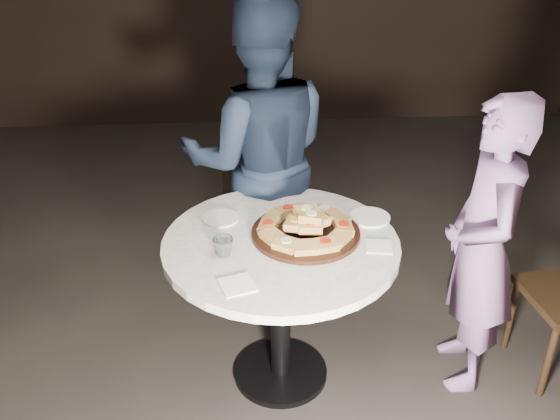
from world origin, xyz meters
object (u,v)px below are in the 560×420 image
diner_navy (259,159)px  table (281,268)px  chair_far (257,176)px  focaccia_pile (307,224)px  serving_board (306,233)px  water_glass (223,247)px  diner_teal (481,248)px

diner_navy → table: bearing=94.6°
chair_far → focaccia_pile: bearing=98.0°
serving_board → chair_far: bearing=99.0°
chair_far → diner_navy: diner_navy is taller
table → water_glass: (-0.25, -0.10, 0.19)m
focaccia_pile → water_glass: bearing=-159.5°
serving_board → focaccia_pile: 0.05m
chair_far → diner_teal: (0.98, -1.22, 0.19)m
table → focaccia_pile: (0.12, 0.04, 0.21)m
chair_far → serving_board: bearing=97.8°
table → diner_teal: diner_teal is taller
focaccia_pile → water_glass: (-0.37, -0.14, -0.02)m
focaccia_pile → diner_teal: 0.81m
table → chair_far: 1.20m
table → diner_navy: 0.75m
serving_board → diner_navy: bearing=105.5°
serving_board → water_glass: (-0.37, -0.14, 0.03)m
focaccia_pile → chair_far: 1.21m
table → water_glass: size_ratio=15.29×
serving_board → diner_teal: bearing=-4.7°
focaccia_pile → serving_board: bearing=-173.7°
diner_navy → chair_far: bearing=-91.2°
serving_board → focaccia_pile: (0.00, 0.00, 0.05)m
serving_board → water_glass: 0.39m
serving_board → chair_far: size_ratio=0.52×
chair_far → water_glass: bearing=80.7°
diner_navy → diner_teal: (0.98, -0.73, -0.15)m
water_glass → diner_teal: bearing=3.5°
diner_navy → focaccia_pile: bearing=104.9°
focaccia_pile → diner_navy: diner_navy is taller
water_glass → diner_navy: size_ratio=0.05×
serving_board → focaccia_pile: size_ratio=1.12×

